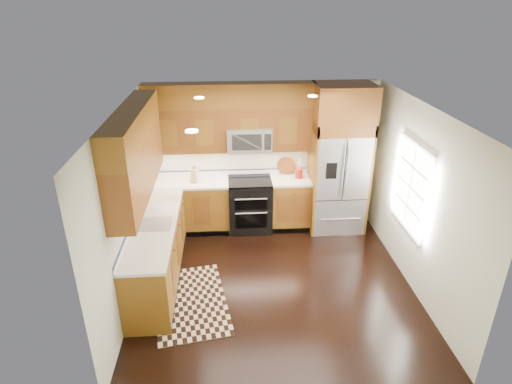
{
  "coord_description": "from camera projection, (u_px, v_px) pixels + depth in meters",
  "views": [
    {
      "loc": [
        -0.63,
        -5.19,
        3.9
      ],
      "look_at": [
        -0.22,
        0.6,
        1.21
      ],
      "focal_mm": 30.0,
      "sensor_mm": 36.0,
      "label": 1
    }
  ],
  "objects": [
    {
      "name": "rug",
      "position": [
        191.0,
        301.0,
        5.97
      ],
      "size": [
        1.2,
        1.72,
        0.01
      ],
      "primitive_type": "cube",
      "rotation": [
        0.0,
        0.0,
        0.16
      ],
      "color": "black",
      "rests_on": "ground"
    },
    {
      "name": "refrigerator",
      "position": [
        339.0,
        160.0,
        7.39
      ],
      "size": [
        0.98,
        0.75,
        2.6
      ],
      "color": "#B2B2B7",
      "rests_on": "ground"
    },
    {
      "name": "wall_left",
      "position": [
        126.0,
        209.0,
        5.7
      ],
      "size": [
        0.02,
        4.0,
        2.6
      ],
      "primitive_type": "cube",
      "color": "silver",
      "rests_on": "ground"
    },
    {
      "name": "knife_block",
      "position": [
        194.0,
        175.0,
        7.4
      ],
      "size": [
        0.13,
        0.16,
        0.28
      ],
      "color": "tan",
      "rests_on": "countertop"
    },
    {
      "name": "sink_faucet",
      "position": [
        151.0,
        220.0,
        6.05
      ],
      "size": [
        0.54,
        0.44,
        0.37
      ],
      "color": "#B2B2B7",
      "rests_on": "countertop"
    },
    {
      "name": "countertop",
      "position": [
        200.0,
        199.0,
        6.84
      ],
      "size": [
        2.86,
        3.01,
        0.04
      ],
      "color": "silver",
      "rests_on": "base_cabinets"
    },
    {
      "name": "microwave",
      "position": [
        249.0,
        139.0,
        7.29
      ],
      "size": [
        0.76,
        0.4,
        0.42
      ],
      "color": "#B2B2B7",
      "rests_on": "ground"
    },
    {
      "name": "wall_back",
      "position": [
        263.0,
        154.0,
        7.64
      ],
      "size": [
        4.0,
        0.02,
        2.6
      ],
      "primitive_type": "cube",
      "color": "silver",
      "rests_on": "ground"
    },
    {
      "name": "base_cabinets",
      "position": [
        192.0,
        229.0,
        6.92
      ],
      "size": [
        2.85,
        3.0,
        0.9
      ],
      "color": "brown",
      "rests_on": "ground"
    },
    {
      "name": "wall_right",
      "position": [
        417.0,
        199.0,
        5.96
      ],
      "size": [
        0.02,
        4.0,
        2.6
      ],
      "primitive_type": "cube",
      "color": "silver",
      "rests_on": "ground"
    },
    {
      "name": "window",
      "position": [
        411.0,
        187.0,
        6.1
      ],
      "size": [
        0.04,
        1.1,
        1.3
      ],
      "color": "white",
      "rests_on": "ground"
    },
    {
      "name": "upper_cabinets",
      "position": [
        192.0,
        131.0,
        6.44
      ],
      "size": [
        2.85,
        3.0,
        1.15
      ],
      "color": "brown",
      "rests_on": "ground"
    },
    {
      "name": "range",
      "position": [
        250.0,
        205.0,
        7.67
      ],
      "size": [
        0.76,
        0.67,
        0.95
      ],
      "color": "black",
      "rests_on": "ground"
    },
    {
      "name": "utensil_crock",
      "position": [
        299.0,
        171.0,
        7.53
      ],
      "size": [
        0.17,
        0.17,
        0.37
      ],
      "color": "#9F2113",
      "rests_on": "countertop"
    },
    {
      "name": "cutting_board",
      "position": [
        286.0,
        173.0,
        7.76
      ],
      "size": [
        0.39,
        0.39,
        0.02
      ],
      "primitive_type": "cylinder",
      "rotation": [
        0.0,
        0.0,
        -0.25
      ],
      "color": "brown",
      "rests_on": "countertop"
    },
    {
      "name": "ground",
      "position": [
        274.0,
        282.0,
        6.38
      ],
      "size": [
        4.0,
        4.0,
        0.0
      ],
      "primitive_type": "plane",
      "color": "black",
      "rests_on": "ground"
    }
  ]
}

